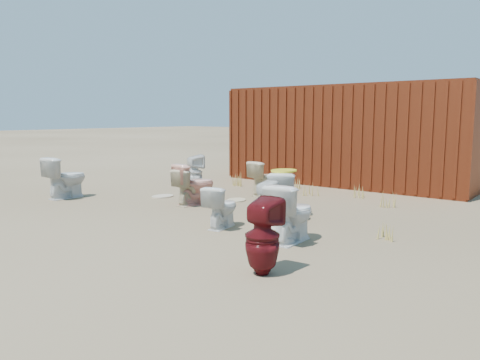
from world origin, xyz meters
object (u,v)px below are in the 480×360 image
Objects in this scene: toilet_front_pink at (195,184)px; toilet_front_e at (291,213)px; toilet_back_beige_left at (190,187)px; shipping_container at (353,135)px; toilet_front_maroon at (263,237)px; toilet_back_yellowlid at (284,195)px; toilet_front_a at (66,178)px; toilet_back_a at (194,173)px; loose_tank at (279,217)px; toilet_back_e at (265,203)px; toilet_back_beige_right at (265,178)px; toilet_front_c at (221,207)px.

toilet_front_pink is 0.99× the size of toilet_front_e.
toilet_back_beige_left is (-2.91, 1.07, -0.05)m from toilet_front_e.
toilet_front_pink is (-1.02, -4.69, -0.81)m from shipping_container.
toilet_back_yellowlid is (-1.36, 2.50, -0.02)m from toilet_front_maroon.
toilet_front_maroon is (5.89, -1.31, -0.01)m from toilet_front_a.
toilet_front_pink is 1.68m from toilet_back_a.
toilet_back_beige_left is (2.53, 1.05, -0.08)m from toilet_front_a.
toilet_back_yellowlid is 0.78m from loose_tank.
shipping_container is 5.53m from loose_tank.
loose_tank is (0.33, -0.10, -0.16)m from toilet_back_e.
toilet_back_a is at bearing -122.67° from toilet_front_a.
toilet_back_a is 3.58m from toilet_back_e.
toilet_front_a is at bearing -16.30° from toilet_front_maroon.
toilet_back_beige_right is (-2.39, 2.80, -0.03)m from toilet_front_e.
toilet_front_e reaches higher than toilet_back_beige_left.
toilet_front_pink reaches higher than toilet_back_yellowlid.
shipping_container is at bearing -85.09° from toilet_back_beige_right.
toilet_back_e is 0.38m from loose_tank.
shipping_container is at bearing -86.54° from toilet_front_pink.
toilet_front_maroon is 4.99m from toilet_back_beige_right.
toilet_front_a is 2.74m from toilet_back_beige_left.
toilet_front_e is at bearing -74.50° from toilet_front_maroon.
toilet_front_maroon is (3.31, -2.43, 0.02)m from toilet_front_pink.
loose_tank is at bearing -175.27° from toilet_front_a.
toilet_back_beige_left is (-3.36, 2.36, -0.06)m from toilet_front_maroon.
toilet_back_yellowlid is at bearing -55.16° from toilet_front_e.
toilet_front_a is at bearing 15.27° from toilet_back_e.
loose_tank is (-1.00, 1.84, -0.24)m from toilet_front_maroon.
toilet_front_e is 3.10m from toilet_back_beige_left.
toilet_front_e is at bearing 172.10° from toilet_back_a.
toilet_front_pink is 2.04m from toilet_back_e.
loose_tank is (0.71, 0.51, -0.15)m from toilet_front_c.
toilet_back_beige_right is 0.95× the size of toilet_back_yellowlid.
toilet_back_a reaches higher than toilet_front_e.
toilet_back_yellowlid is (4.53, 1.18, -0.04)m from toilet_front_a.
toilet_front_e is (-0.45, 1.29, -0.01)m from toilet_front_maroon.
toilet_back_e is (1.98, -0.49, -0.05)m from toilet_front_pink.
toilet_front_pink is at bearing -102.29° from shipping_container.
toilet_back_beige_right is (-1.14, 2.77, 0.05)m from toilet_front_c.
toilet_front_c is at bearing 127.71° from toilet_back_beige_right.
toilet_front_a is 1.07× the size of toilet_front_e.
toilet_front_a reaches higher than toilet_front_pink.
toilet_front_maroon is 1.06× the size of toilet_back_yellowlid.
toilet_front_a is 1.08× the size of toilet_front_pink.
toilet_front_a is at bearing 20.63° from toilet_back_beige_left.
toilet_back_beige_right is 2.64m from toilet_back_e.
toilet_front_e is (1.25, -0.03, 0.08)m from toilet_front_c.
toilet_back_e is (0.38, 0.61, 0.02)m from toilet_front_c.
shipping_container is 8.17× the size of toilet_back_beige_right.
toilet_back_yellowlid is at bearing 86.79° from loose_tank.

